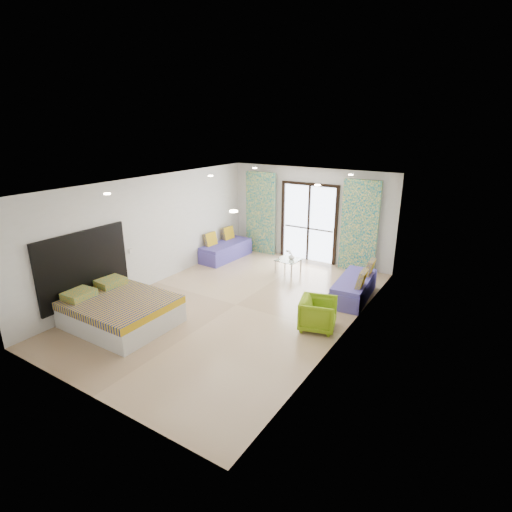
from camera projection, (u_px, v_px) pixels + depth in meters
The scene contains 24 objects.
floor at pixel (236, 305), 8.97m from camera, with size 5.00×7.50×0.01m, color #A28260, non-canonical shape.
ceiling at pixel (234, 184), 8.11m from camera, with size 5.00×7.50×0.01m, color silver, non-canonical shape.
wall_back at pixel (309, 215), 11.55m from camera, with size 5.00×0.01×2.70m, color silver, non-canonical shape.
wall_front at pixel (80, 316), 5.53m from camera, with size 5.00×0.01×2.70m, color silver, non-canonical shape.
wall_left at pixel (152, 231), 9.80m from camera, with size 0.01×7.50×2.70m, color silver, non-canonical shape.
wall_right at pixel (347, 269), 7.28m from camera, with size 0.01×7.50×2.70m, color silver, non-canonical shape.
balcony_door at pixel (309, 218), 11.56m from camera, with size 1.76×0.08×2.28m.
balcony_rail at pixel (309, 228), 11.66m from camera, with size 1.52×0.03×0.04m, color #595451.
curtain_left at pixel (261, 213), 12.22m from camera, with size 1.00×0.10×2.50m, color white.
curtain_right at pixel (359, 227), 10.66m from camera, with size 1.00×0.10×2.50m, color white.
downlight_a at pixel (107, 194), 7.22m from camera, with size 0.12×0.12×0.02m, color #FFE0B2.
downlight_b at pixel (233, 211), 5.81m from camera, with size 0.12×0.12×0.02m, color #FFE0B2.
downlight_c at pixel (210, 176), 9.63m from camera, with size 0.12×0.12×0.02m, color #FFE0B2.
downlight_d at pixel (317, 185), 8.22m from camera, with size 0.12×0.12×0.02m, color #FFE0B2.
downlight_e at pixel (255, 168), 11.23m from camera, with size 0.12×0.12×0.02m, color #FFE0B2.
downlight_f at pixel (351, 175), 9.82m from camera, with size 0.12×0.12×0.02m, color #FFE0B2.
headboard at pixel (84, 266), 8.30m from camera, with size 0.06×2.10×1.50m, color black.
switch_plate at pixel (131, 251), 9.31m from camera, with size 0.02×0.10×0.10m, color silver.
bed at pixel (120, 311), 8.04m from camera, with size 2.03×1.65×0.70m.
daybed_left at pixel (226, 250), 11.95m from camera, with size 0.76×1.77×0.86m.
daybed_right at pixel (355, 287), 9.24m from camera, with size 0.82×1.80×0.86m.
coffee_table at pixel (288, 261), 10.78m from camera, with size 0.61×0.61×0.66m.
vase at pixel (292, 257), 10.73m from camera, with size 0.17×0.18×0.17m, color white.
armchair at pixel (318, 312), 7.84m from camera, with size 0.68×0.64×0.70m, color #7AA214.
Camera 1 is at (4.72, -6.66, 3.91)m, focal length 28.00 mm.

